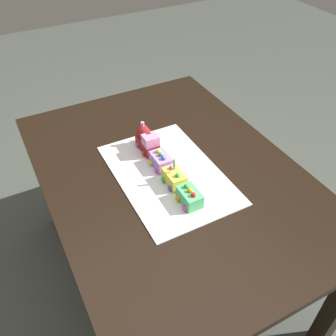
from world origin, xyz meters
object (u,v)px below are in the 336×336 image
at_px(cake_locomotive, 147,141).
at_px(birthday_candle, 174,164).
at_px(cake_car_flatbed_lavender, 161,161).
at_px(cake_car_caboose_mint_green, 190,197).
at_px(dining_table, 171,190).
at_px(cake_car_gondola_lemon, 174,178).

height_order(cake_locomotive, birthday_candle, birthday_candle).
bearing_deg(cake_car_flatbed_lavender, cake_car_caboose_mint_green, 0.00).
xyz_separation_m(cake_locomotive, birthday_candle, (0.24, 0.00, 0.05)).
bearing_deg(cake_car_caboose_mint_green, cake_car_flatbed_lavender, 180.00).
height_order(dining_table, cake_car_flatbed_lavender, cake_car_flatbed_lavender).
bearing_deg(cake_car_flatbed_lavender, birthday_candle, 0.00).
height_order(dining_table, cake_car_caboose_mint_green, cake_car_caboose_mint_green).
bearing_deg(cake_locomotive, cake_car_caboose_mint_green, -0.00).
distance_m(dining_table, cake_car_flatbed_lavender, 0.15).
height_order(cake_car_gondola_lemon, cake_car_caboose_mint_green, same).
distance_m(dining_table, cake_car_gondola_lemon, 0.16).
bearing_deg(birthday_candle, cake_car_flatbed_lavender, -180.00).
xyz_separation_m(cake_car_caboose_mint_green, birthday_candle, (-0.12, 0.00, 0.07)).
distance_m(cake_car_flatbed_lavender, birthday_candle, 0.13).
height_order(cake_locomotive, cake_car_flatbed_lavender, cake_locomotive).
xyz_separation_m(cake_locomotive, cake_car_flatbed_lavender, (0.13, -0.00, -0.02)).
bearing_deg(dining_table, cake_car_caboose_mint_green, -6.88).
bearing_deg(birthday_candle, cake_car_gondola_lemon, -0.00).
relative_size(dining_table, cake_car_caboose_mint_green, 14.00).
relative_size(cake_car_flatbed_lavender, cake_car_caboose_mint_green, 1.00).
bearing_deg(birthday_candle, dining_table, 161.60).
distance_m(cake_car_flatbed_lavender, cake_car_caboose_mint_green, 0.24).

